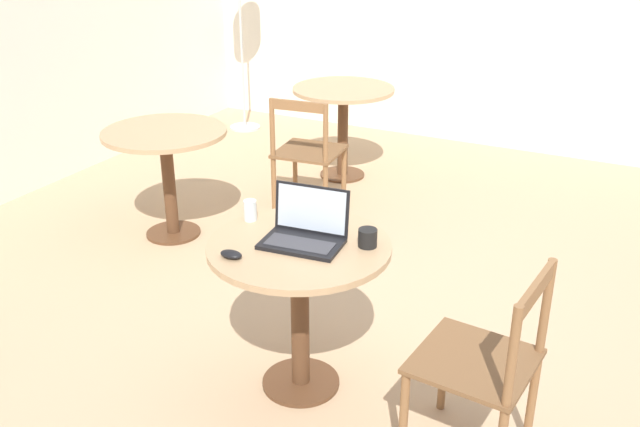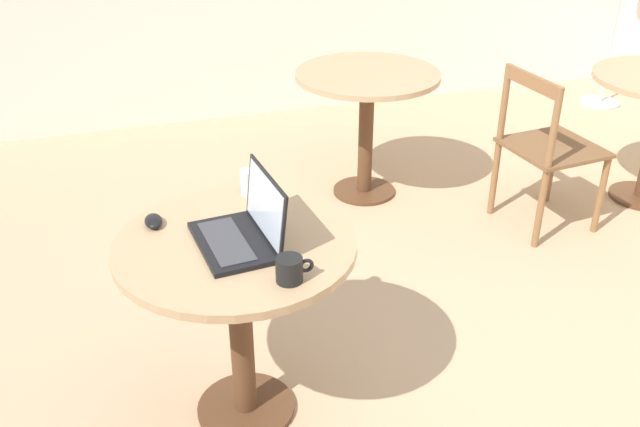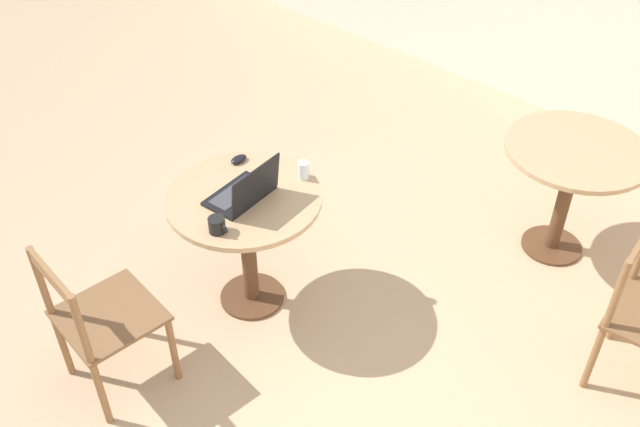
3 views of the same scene
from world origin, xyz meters
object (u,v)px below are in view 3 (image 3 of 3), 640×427
(cafe_table_near, at_px, (246,219))
(laptop, at_px, (244,192))
(mug, at_px, (217,225))
(cafe_table_far, at_px, (572,170))
(drinking_glass, at_px, (303,170))
(chair_near_front, at_px, (101,320))
(mouse, at_px, (239,159))

(cafe_table_near, relative_size, laptop, 2.20)
(cafe_table_near, xyz_separation_m, mug, (0.12, -0.28, 0.19))
(cafe_table_far, relative_size, drinking_glass, 8.30)
(chair_near_front, height_order, mug, chair_near_front)
(mouse, xyz_separation_m, mug, (0.36, -0.46, 0.02))
(cafe_table_far, xyz_separation_m, laptop, (-1.03, -1.59, 0.20))
(chair_near_front, bearing_deg, mouse, 98.63)
(laptop, height_order, mouse, laptop)
(drinking_glass, bearing_deg, cafe_table_far, 53.11)
(mug, bearing_deg, cafe_table_near, 112.77)
(cafe_table_near, relative_size, mouse, 8.11)
(cafe_table_near, xyz_separation_m, laptop, (0.03, -0.01, 0.20))
(cafe_table_far, xyz_separation_m, mouse, (-1.30, -1.38, 0.17))
(mug, bearing_deg, cafe_table_far, 63.02)
(laptop, height_order, mug, laptop)
(mug, relative_size, drinking_glass, 1.21)
(cafe_table_far, relative_size, chair_near_front, 0.93)
(laptop, relative_size, mouse, 3.69)
(cafe_table_near, bearing_deg, mouse, 142.29)
(drinking_glass, bearing_deg, mug, -90.17)
(chair_near_front, height_order, laptop, laptop)
(cafe_table_far, bearing_deg, chair_near_front, -115.02)
(mouse, height_order, drinking_glass, drinking_glass)
(cafe_table_near, distance_m, mouse, 0.35)
(mouse, relative_size, mug, 0.84)
(laptop, bearing_deg, chair_near_front, -97.39)
(cafe_table_near, bearing_deg, mug, -67.23)
(chair_near_front, xyz_separation_m, mug, (0.20, 0.60, 0.34))
(mouse, xyz_separation_m, drinking_glass, (0.36, 0.13, 0.03))
(cafe_table_far, bearing_deg, mug, -116.98)
(drinking_glass, bearing_deg, mouse, -159.94)
(mouse, bearing_deg, cafe_table_near, -37.71)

